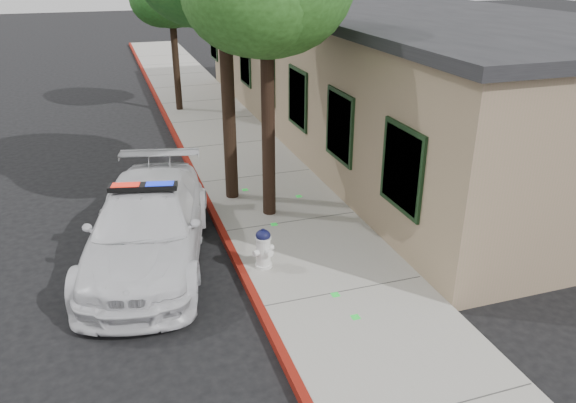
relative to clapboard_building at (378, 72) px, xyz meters
The scene contains 6 objects.
ground 11.42m from the clapboard_building, 126.62° to the right, with size 120.00×120.00×0.00m, color black.
sidewalk 8.13m from the clapboard_building, 130.31° to the right, with size 3.20×60.00×0.15m, color gray.
red_curb 9.18m from the clapboard_building, 137.85° to the right, with size 0.14×60.00×0.16m, color maroon.
clapboard_building is the anchor object (origin of this frame).
police_car 10.59m from the clapboard_building, 141.57° to the right, with size 3.32×5.70×1.67m.
fire_hydrant 10.03m from the clapboard_building, 128.76° to the right, with size 0.46×0.40×0.80m.
Camera 1 is at (-2.00, -7.73, 5.66)m, focal length 34.77 mm.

